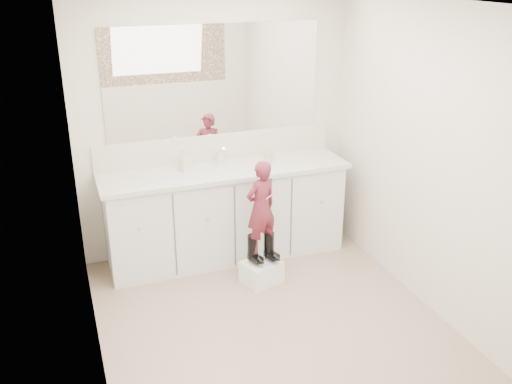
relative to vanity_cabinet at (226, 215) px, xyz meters
name	(u,v)px	position (x,y,z in m)	size (l,w,h in m)	color
floor	(273,325)	(0.00, -1.23, -0.42)	(3.00, 3.00, 0.00)	#957A61
ceiling	(277,3)	(0.00, -1.23, 1.97)	(3.00, 3.00, 0.00)	white
wall_back	(216,128)	(0.00, 0.27, 0.77)	(2.60, 2.60, 0.00)	beige
wall_front	(392,289)	(0.00, -2.73, 0.77)	(2.60, 2.60, 0.00)	beige
wall_left	(84,207)	(-1.30, -1.23, 0.78)	(3.00, 3.00, 0.00)	beige
wall_right	(431,161)	(1.30, -1.23, 0.78)	(3.00, 3.00, 0.00)	beige
vanity_cabinet	(226,215)	(0.00, 0.00, 0.00)	(2.20, 0.55, 0.85)	silver
countertop	(225,171)	(0.00, -0.01, 0.45)	(2.28, 0.58, 0.04)	beige
backsplash	(217,147)	(0.00, 0.26, 0.59)	(2.28, 0.03, 0.25)	beige
mirror	(215,81)	(0.00, 0.26, 1.22)	(2.00, 0.02, 1.00)	white
dot_panel	(400,200)	(0.00, -2.71, 1.22)	(2.00, 0.01, 1.20)	#472819
faucet	(220,158)	(0.00, 0.15, 0.52)	(0.08, 0.08, 0.10)	silver
cup	(269,156)	(0.45, 0.05, 0.52)	(0.11, 0.11, 0.10)	beige
soap_bottle	(185,160)	(-0.35, 0.06, 0.57)	(0.09, 0.09, 0.20)	beige
step_stool	(262,272)	(0.14, -0.59, -0.32)	(0.31, 0.26, 0.20)	white
boot_left	(253,249)	(0.07, -0.57, -0.09)	(0.10, 0.17, 0.26)	black
boot_right	(269,246)	(0.22, -0.57, -0.09)	(0.10, 0.17, 0.26)	black
toddler	(261,207)	(0.14, -0.57, 0.29)	(0.30, 0.20, 0.82)	#A63350
toothbrush	(272,195)	(0.21, -0.65, 0.43)	(0.01, 0.01, 0.14)	#E458A1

